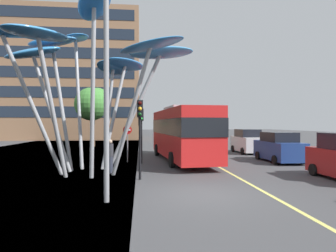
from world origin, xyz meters
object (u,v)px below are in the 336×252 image
(red_bus, at_px, (181,131))
(pedestrian, at_px, (110,156))
(traffic_light_kerb_near, at_px, (140,122))
(no_entry_sign, at_px, (128,138))
(street_lamp, at_px, (114,50))
(traffic_light_opposite, at_px, (140,127))
(traffic_light_island_mid, at_px, (140,127))
(car_parked_far, at_px, (279,148))
(car_side_street, at_px, (247,142))
(leaf_sculpture, at_px, (82,53))
(traffic_light_kerb_far, at_px, (141,124))

(red_bus, relative_size, pedestrian, 6.19)
(red_bus, height_order, traffic_light_kerb_near, red_bus)
(traffic_light_kerb_near, bearing_deg, no_entry_sign, 97.94)
(street_lamp, bearing_deg, traffic_light_opposite, 87.05)
(no_entry_sign, bearing_deg, traffic_light_island_mid, 62.77)
(traffic_light_opposite, distance_m, car_parked_far, 12.00)
(car_side_street, bearing_deg, traffic_light_island_mid, -159.67)
(leaf_sculpture, xyz_separation_m, car_parked_far, (12.73, 3.33, -5.47))
(leaf_sculpture, relative_size, street_lamp, 1.38)
(traffic_light_opposite, height_order, pedestrian, traffic_light_opposite)
(traffic_light_kerb_far, bearing_deg, car_side_street, 32.52)
(pedestrian, distance_m, no_entry_sign, 4.24)
(traffic_light_kerb_near, relative_size, traffic_light_kerb_far, 1.03)
(traffic_light_island_mid, bearing_deg, traffic_light_kerb_far, -88.08)
(traffic_light_opposite, bearing_deg, street_lamp, -92.95)
(car_parked_far, height_order, no_entry_sign, no_entry_sign)
(red_bus, distance_m, traffic_light_kerb_far, 3.19)
(car_side_street, xyz_separation_m, street_lamp, (-10.54, -15.07, 4.11))
(red_bus, relative_size, traffic_light_kerb_near, 2.98)
(leaf_sculpture, height_order, traffic_light_opposite, leaf_sculpture)
(traffic_light_island_mid, height_order, car_parked_far, traffic_light_island_mid)
(traffic_light_kerb_far, bearing_deg, red_bus, 25.43)
(red_bus, relative_size, no_entry_sign, 4.41)
(traffic_light_kerb_far, relative_size, car_side_street, 0.87)
(traffic_light_opposite, relative_size, car_parked_far, 0.76)
(street_lamp, bearing_deg, pedestrian, 97.42)
(traffic_light_kerb_far, distance_m, no_entry_sign, 1.59)
(leaf_sculpture, distance_m, pedestrian, 5.74)
(car_parked_far, relative_size, street_lamp, 0.53)
(pedestrian, bearing_deg, red_bus, 45.46)
(traffic_light_opposite, bearing_deg, traffic_light_kerb_far, -89.17)
(traffic_light_kerb_far, bearing_deg, traffic_light_opposite, 90.83)
(traffic_light_kerb_far, xyz_separation_m, no_entry_sign, (-0.95, 0.86, -0.95))
(pedestrian, xyz_separation_m, no_entry_sign, (0.73, 4.10, 0.78))
(traffic_light_kerb_far, xyz_separation_m, pedestrian, (-1.68, -3.25, -1.72))
(car_side_street, relative_size, pedestrian, 2.31)
(traffic_light_island_mid, xyz_separation_m, car_parked_far, (9.64, -2.34, -1.45))
(leaf_sculpture, bearing_deg, traffic_light_kerb_far, 44.60)
(traffic_light_opposite, height_order, car_side_street, traffic_light_opposite)
(traffic_light_kerb_near, distance_m, pedestrian, 3.18)
(traffic_light_kerb_near, distance_m, car_parked_far, 11.24)
(traffic_light_island_mid, distance_m, car_parked_far, 10.02)
(car_side_street, bearing_deg, street_lamp, -124.97)
(street_lamp, distance_m, no_entry_sign, 10.39)
(traffic_light_opposite, xyz_separation_m, car_parked_far, (9.66, -6.99, -1.38))
(red_bus, distance_m, street_lamp, 11.38)
(traffic_light_kerb_far, xyz_separation_m, street_lamp, (-0.94, -8.95, 2.49))
(no_entry_sign, bearing_deg, car_parked_far, -3.62)
(leaf_sculpture, height_order, car_parked_far, leaf_sculpture)
(leaf_sculpture, height_order, car_side_street, leaf_sculpture)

